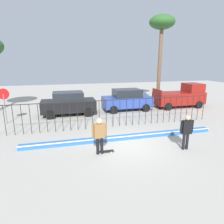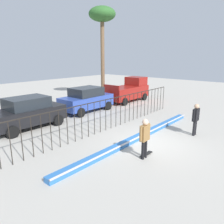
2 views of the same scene
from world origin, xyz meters
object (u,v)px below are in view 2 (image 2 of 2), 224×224
Objects in this scene: skateboarder at (145,135)px; palm_tree_tall at (102,19)px; skateboard at (146,154)px; camera_operator at (196,117)px; pickup_truck at (129,90)px; parked_car_black at (28,112)px; parked_car_blue at (87,99)px.

skateboarder is 0.20× the size of palm_tree_tall.
palm_tree_tall reaches higher than skateboard.
skateboard is at bearing 41.49° from camera_operator.
parked_car_black is at bearing -179.55° from pickup_truck.
camera_operator is at bearing -11.09° from skateboarder.
palm_tree_tall reaches higher than parked_car_blue.
palm_tree_tall reaches higher than pickup_truck.
parked_car_black is at bearing 94.82° from skateboarder.
parked_car_blue is 0.50× the size of palm_tree_tall.
pickup_truck is at bearing 36.31° from skateboarder.
skateboard is 8.74m from parked_car_blue.
skateboarder is at bearing -141.38° from pickup_truck.
palm_tree_tall is (9.24, 2.44, 6.51)m from parked_car_black.
skateboarder is 0.99× the size of camera_operator.
parked_car_black is at bearing -165.23° from palm_tree_tall.
palm_tree_tall reaches higher than skateboarder.
skateboard is 0.19× the size of parked_car_black.
camera_operator is at bearing -110.38° from palm_tree_tall.
pickup_truck is 0.55× the size of palm_tree_tall.
pickup_truck is (9.46, 7.85, -0.02)m from skateboarder.
parked_car_blue is at bearing 62.65° from skateboard.
skateboarder is 8.88m from parked_car_blue.
skateboard is 0.19× the size of parked_car_blue.
parked_car_black is 0.50× the size of palm_tree_tall.
skateboarder is 0.41× the size of parked_car_blue.
camera_operator is 0.41× the size of parked_car_blue.
parked_car_black is at bearing -179.09° from parked_car_blue.
pickup_truck reaches higher than skateboarder.
parked_car_blue is (5.12, 0.35, 0.00)m from parked_car_black.
skateboard is 0.09× the size of palm_tree_tall.
skateboarder is 4.26m from camera_operator.
palm_tree_tall reaches higher than camera_operator.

